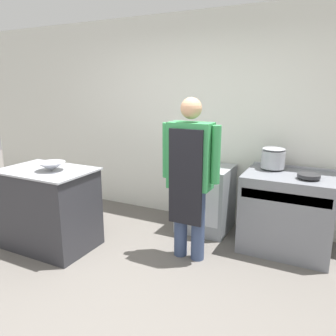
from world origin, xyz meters
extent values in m
plane|color=#5B5651|center=(0.00, 0.00, 0.00)|extent=(14.00, 14.00, 0.00)
cube|color=silver|center=(0.00, 2.19, 1.35)|extent=(8.00, 0.05, 2.70)
cube|color=#2D2D33|center=(-1.18, 0.62, 0.44)|extent=(0.96, 0.65, 0.88)
cube|color=#9EA0A8|center=(-1.18, 0.62, 0.89)|extent=(1.00, 0.68, 0.02)
cube|color=slate|center=(1.21, 1.75, 0.43)|extent=(0.94, 0.73, 0.86)
cube|color=#9EA0A8|center=(1.21, 1.40, 0.71)|extent=(0.86, 0.03, 0.10)
cube|color=#9EA0A8|center=(1.21, 2.10, 0.87)|extent=(0.94, 0.03, 0.02)
cube|color=#93999E|center=(0.22, 1.85, 0.41)|extent=(0.62, 0.60, 0.82)
cube|color=silver|center=(0.22, 1.56, 0.45)|extent=(0.53, 0.02, 0.57)
cylinder|color=#38476B|center=(0.22, 1.08, 0.39)|extent=(0.14, 0.14, 0.77)
cylinder|color=#38476B|center=(0.42, 1.08, 0.39)|extent=(0.14, 0.14, 0.77)
cube|color=#338C4C|center=(0.32, 1.08, 1.11)|extent=(0.44, 0.22, 0.67)
cube|color=black|center=(0.32, 0.96, 0.91)|extent=(0.35, 0.02, 0.96)
cylinder|color=#338C4C|center=(0.06, 1.08, 1.14)|extent=(0.09, 0.09, 0.57)
cylinder|color=#338C4C|center=(0.59, 1.08, 1.14)|extent=(0.09, 0.09, 0.57)
sphere|color=tan|center=(0.32, 1.08, 1.58)|extent=(0.21, 0.21, 0.21)
cone|color=#9EA0A8|center=(-1.08, 0.60, 0.95)|extent=(0.30, 0.30, 0.09)
cylinder|color=#9EA0A8|center=(1.00, 1.88, 0.98)|extent=(0.26, 0.26, 0.20)
ellipsoid|color=#9EA0A8|center=(1.00, 1.88, 1.10)|extent=(0.26, 0.26, 0.05)
cylinder|color=#262628|center=(1.40, 1.62, 0.90)|extent=(0.23, 0.23, 0.04)
camera|label=1|loc=(1.55, -1.88, 1.77)|focal=35.00mm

